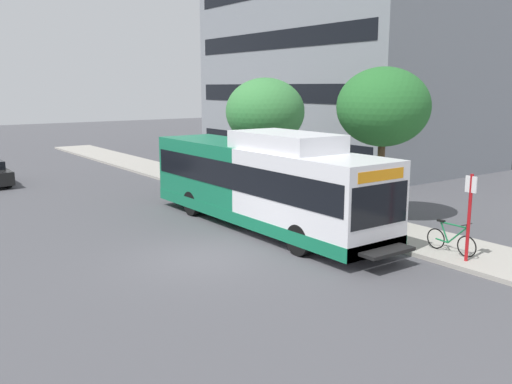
% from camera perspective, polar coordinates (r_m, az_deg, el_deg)
% --- Properties ---
extents(ground_plane, '(120.00, 120.00, 0.00)m').
position_cam_1_polar(ground_plane, '(24.18, -15.36, -2.02)').
color(ground_plane, '#4C4C51').
extents(sidewalk_curb, '(3.00, 56.00, 0.14)m').
position_cam_1_polar(sidewalk_curb, '(25.73, 0.98, -0.71)').
color(sidewalk_curb, '#A8A399').
rests_on(sidewalk_curb, ground).
extents(transit_bus, '(2.58, 12.25, 3.65)m').
position_cam_1_polar(transit_bus, '(20.49, 0.61, 0.96)').
color(transit_bus, white).
rests_on(transit_bus, ground).
extents(bus_stop_sign_pole, '(0.10, 0.36, 2.60)m').
position_cam_1_polar(bus_stop_sign_pole, '(17.23, 21.13, -1.84)').
color(bus_stop_sign_pole, red).
rests_on(bus_stop_sign_pole, sidewalk_curb).
extents(bicycle_parked, '(0.52, 1.76, 1.02)m').
position_cam_1_polar(bicycle_parked, '(18.16, 19.47, -4.64)').
color(bicycle_parked, black).
rests_on(bicycle_parked, sidewalk_curb).
extents(street_tree_near_stop, '(3.53, 3.53, 5.81)m').
position_cam_1_polar(street_tree_near_stop, '(21.70, 12.98, 8.50)').
color(street_tree_near_stop, '#4C3823').
rests_on(street_tree_near_stop, sidewalk_curb).
extents(street_tree_mid_block, '(3.78, 3.78, 5.49)m').
position_cam_1_polar(street_tree_mid_block, '(26.74, 0.95, 8.25)').
color(street_tree_mid_block, '#4C3823').
rests_on(street_tree_mid_block, sidewalk_curb).
extents(lattice_comm_tower, '(1.10, 1.10, 27.24)m').
position_cam_1_polar(lattice_comm_tower, '(51.93, -2.15, 15.00)').
color(lattice_comm_tower, '#B7B7BC').
rests_on(lattice_comm_tower, ground).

